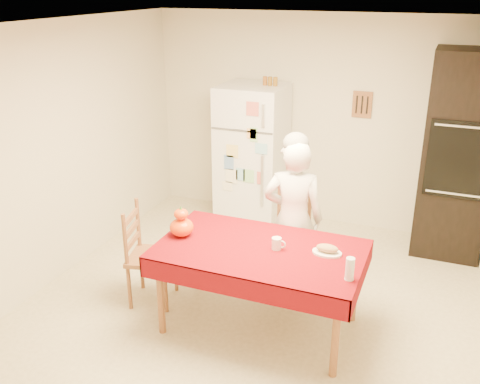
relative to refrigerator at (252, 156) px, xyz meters
The scene contains 17 objects.
floor 2.16m from the refrigerator, 70.93° to the right, with size 4.50×4.50×0.00m, color tan.
room_shell 2.13m from the refrigerator, 70.89° to the right, with size 4.02×4.52×2.51m.
refrigerator is the anchor object (origin of this frame).
oven_cabinet 2.29m from the refrigerator, ahead, with size 0.70×0.62×2.20m.
dining_table 2.22m from the refrigerator, 67.88° to the right, with size 1.70×1.00×0.76m.
chair_far 1.54m from the refrigerator, 56.56° to the right, with size 0.53×0.52×0.95m.
chair_left 2.09m from the refrigerator, 98.18° to the right, with size 0.49×0.50×0.95m.
seated_woman 1.69m from the refrigerator, 56.70° to the right, with size 0.56×0.37×1.54m, color white.
coffee_mug 2.23m from the refrigerator, 64.45° to the right, with size 0.08×0.08×0.10m, color silver.
pumpkin_lower 2.08m from the refrigerator, 86.55° to the right, with size 0.21×0.21×0.16m, color #E66205.
pumpkin_upper 2.08m from the refrigerator, 86.55° to the right, with size 0.12×0.12×0.09m, color #C94004.
wine_glass 2.79m from the refrigerator, 54.70° to the right, with size 0.07×0.07×0.18m, color silver.
bread_plate 2.38m from the refrigerator, 54.84° to the right, with size 0.24×0.24×0.02m, color white.
bread_loaf 2.38m from the refrigerator, 54.84° to the right, with size 0.18×0.10×0.06m, color #A98353.
spice_jar_left 0.91m from the refrigerator, 21.21° to the left, with size 0.05×0.05×0.10m, color brown.
spice_jar_mid 0.92m from the refrigerator, 14.84° to the left, with size 0.05×0.05×0.10m, color brown.
spice_jar_right 0.94m from the refrigerator, 11.20° to the left, with size 0.05×0.05×0.10m, color brown.
Camera 1 is at (1.48, -3.88, 2.82)m, focal length 40.00 mm.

